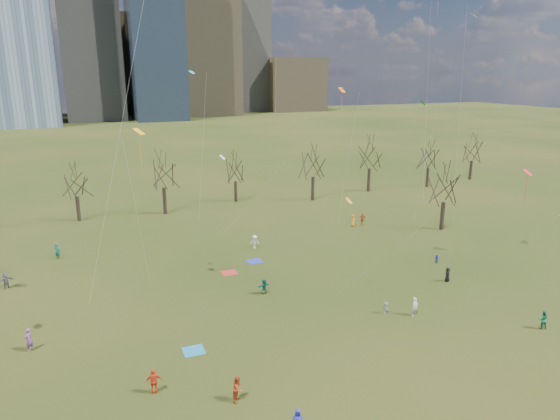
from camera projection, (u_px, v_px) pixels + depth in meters
name	position (u px, v px, depth m)	size (l,w,h in m)	color
ground	(335.00, 326.00, 41.58)	(500.00, 500.00, 0.00)	black
downtown_skyline	(102.00, 28.00, 217.90)	(212.50, 78.00, 118.00)	slate
bare_tree_row	(214.00, 174.00, 73.07)	(113.04, 29.80, 9.50)	black
blanket_teal	(194.00, 351.00, 37.89)	(1.60, 1.50, 0.03)	teal
blanket_navy	(255.00, 261.00, 55.83)	(1.60, 1.50, 0.03)	#2433AA
blanket_crimson	(229.00, 273.00, 52.65)	(1.60, 1.50, 0.03)	#AD2922
person_0	(298.00, 420.00, 29.30)	(0.70, 0.46, 1.44)	#292AB1
person_1	(415.00, 307.00, 43.19)	(0.61, 0.40, 1.68)	silver
person_2	(238.00, 388.00, 31.95)	(0.86, 0.67, 1.78)	#B44319
person_3	(386.00, 308.00, 43.57)	(0.73, 0.42, 1.12)	slate
person_4	(154.00, 381.00, 32.66)	(1.06, 0.44, 1.80)	#EC3E1A
person_5	(264.00, 287.00, 47.48)	(1.38, 0.44, 1.49)	#187059
person_6	(448.00, 274.00, 50.30)	(0.73, 0.48, 1.50)	black
person_7	(29.00, 340.00, 37.69)	(0.68, 0.44, 1.85)	#884890
person_8	(437.00, 259.00, 55.00)	(0.51, 0.40, 1.05)	#2831B1
person_9	(255.00, 242.00, 59.81)	(1.05, 0.60, 1.62)	silver
person_10	(362.00, 219.00, 68.80)	(1.04, 0.43, 1.77)	#BD4B1B
person_11	(6.00, 281.00, 48.66)	(1.51, 0.48, 1.63)	slate
person_12	(353.00, 221.00, 68.26)	(0.82, 0.53, 1.67)	orange
person_13	(57.00, 251.00, 56.38)	(0.68, 0.45, 1.88)	#16665A
person_14	(543.00, 319.00, 41.02)	(0.79, 0.61, 1.62)	#19724C
kites_airborne	(331.00, 152.00, 52.46)	(63.89, 34.24, 29.51)	#F6AE14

